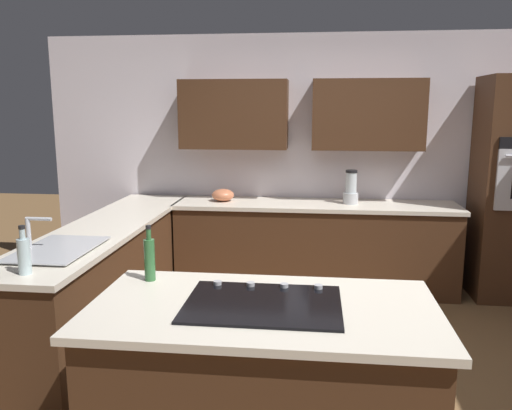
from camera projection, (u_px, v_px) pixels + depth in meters
ground_plane at (326, 371)px, 3.69m from camera, size 14.00×14.00×0.00m
wall_back at (320, 149)px, 5.43m from camera, size 6.00×0.44×2.60m
lower_cabinets_back at (314, 248)px, 5.30m from camera, size 2.80×0.60×0.86m
countertop_back at (315, 205)px, 5.21m from camera, size 2.84×0.64×0.04m
lower_cabinets_side at (109, 279)px, 4.35m from camera, size 0.60×2.90×0.86m
countertop_side at (106, 227)px, 4.27m from camera, size 0.64×2.94×0.04m
island_base at (263, 393)px, 2.61m from camera, size 1.63×0.84×0.86m
island_top at (263, 309)px, 2.53m from camera, size 1.71×0.92×0.04m
sink_unit at (57, 249)px, 3.47m from camera, size 0.46×0.70×0.23m
cooktop at (263, 303)px, 2.53m from camera, size 0.76×0.56×0.03m
blender at (351, 189)px, 5.16m from camera, size 0.15×0.15×0.34m
mixing_bowl at (223, 195)px, 5.32m from camera, size 0.23×0.23×0.13m
dish_soap_bottle at (24, 255)px, 2.98m from camera, size 0.07×0.07×0.29m
oil_bottle at (150, 258)px, 2.87m from camera, size 0.06×0.06×0.31m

